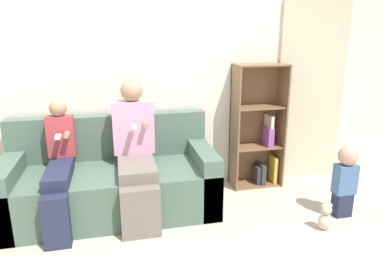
% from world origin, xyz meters
% --- Properties ---
extents(ground_plane, '(14.00, 14.00, 0.00)m').
position_xyz_m(ground_plane, '(0.00, 0.00, 0.00)').
color(ground_plane, beige).
extents(back_wall, '(10.00, 0.06, 2.55)m').
position_xyz_m(back_wall, '(0.00, 0.98, 1.27)').
color(back_wall, silver).
rests_on(back_wall, ground_plane).
extents(curtain_panel, '(0.86, 0.04, 2.13)m').
position_xyz_m(curtain_panel, '(2.20, 0.93, 1.07)').
color(curtain_panel, beige).
rests_on(curtain_panel, ground_plane).
extents(couch, '(2.04, 0.85, 0.94)m').
position_xyz_m(couch, '(-0.18, 0.52, 0.31)').
color(couch, '#4C6656').
rests_on(couch, ground_plane).
extents(adult_seated, '(0.41, 0.82, 1.32)m').
position_xyz_m(adult_seated, '(0.05, 0.44, 0.69)').
color(adult_seated, '#70665B').
rests_on(adult_seated, ground_plane).
extents(child_seated, '(0.26, 0.83, 1.15)m').
position_xyz_m(child_seated, '(-0.65, 0.38, 0.57)').
color(child_seated, '#232842').
rests_on(child_seated, ground_plane).
extents(toddler_standing, '(0.21, 0.19, 0.72)m').
position_xyz_m(toddler_standing, '(2.03, -0.07, 0.40)').
color(toddler_standing, '#232842').
rests_on(toddler_standing, ground_plane).
extents(bookshelf, '(0.59, 0.29, 1.43)m').
position_xyz_m(bookshelf, '(1.51, 0.83, 0.63)').
color(bookshelf, brown).
rests_on(bookshelf, ground_plane).
extents(teddy_bear, '(0.13, 0.11, 0.26)m').
position_xyz_m(teddy_bear, '(1.72, -0.27, 0.12)').
color(teddy_bear, beige).
rests_on(teddy_bear, ground_plane).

